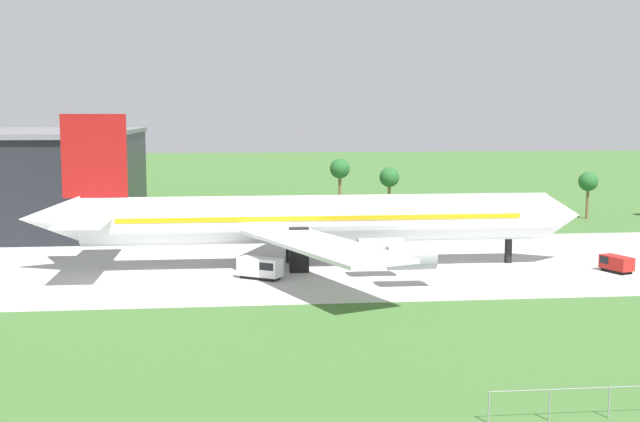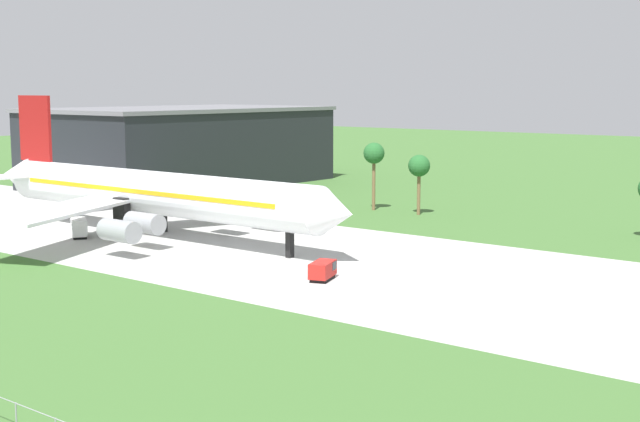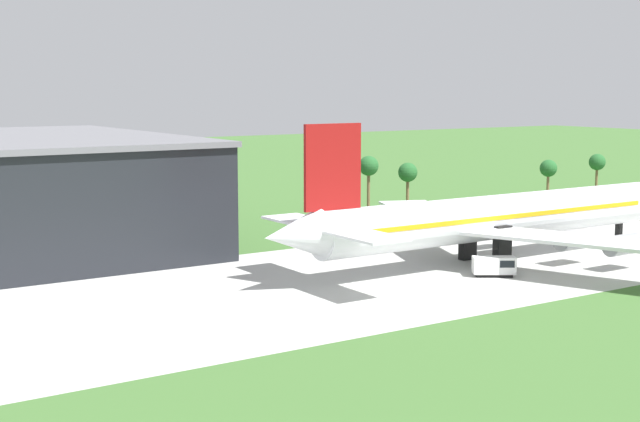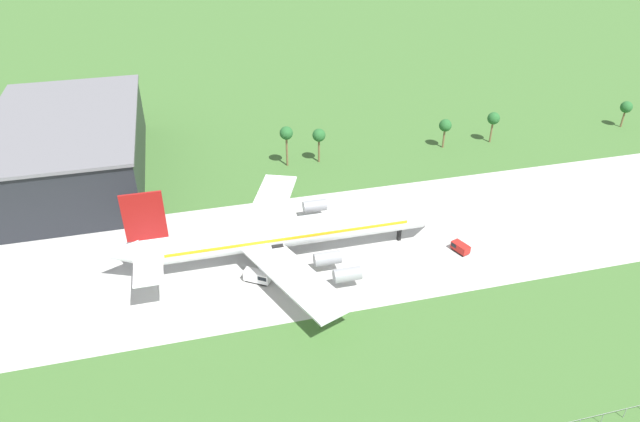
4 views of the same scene
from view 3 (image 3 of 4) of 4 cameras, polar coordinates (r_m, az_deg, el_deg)
name	(u,v)px [view 3 (image 3 of 4)]	position (r m, az deg, el deg)	size (l,w,h in m)	color
jet_airliner	(494,218)	(123.60, 11.09, -0.42)	(71.88, 55.59, 19.55)	white
baggage_tug	(495,266)	(114.98, 11.15, -3.47)	(5.57, 4.58, 2.55)	black
terminal_building	(42,189)	(143.17, -17.35, 1.35)	(36.72, 61.20, 16.55)	black
palm_tree_row	(542,166)	(190.99, 14.05, 2.83)	(111.46, 3.60, 11.55)	brown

